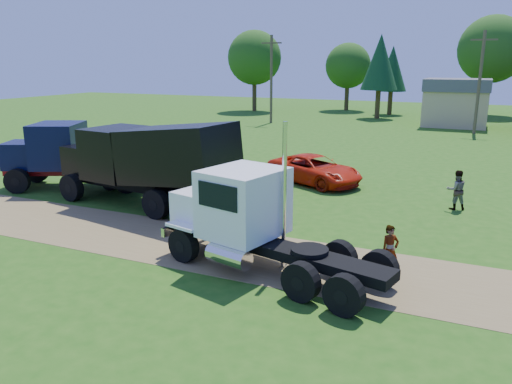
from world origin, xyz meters
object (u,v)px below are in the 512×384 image
at_px(white_semi_tractor, 245,217).
at_px(spectator_a, 390,250).
at_px(navy_truck, 73,155).
at_px(orange_pickup, 314,169).
at_px(black_dump_truck, 149,159).

relative_size(white_semi_tractor, spectator_a, 4.94).
xyz_separation_m(navy_truck, spectator_a, (16.82, -4.57, -0.91)).
distance_m(navy_truck, orange_pickup, 12.61).
bearing_deg(black_dump_truck, orange_pickup, 61.16).
height_order(navy_truck, spectator_a, navy_truck).
distance_m(white_semi_tractor, navy_truck, 13.65).
bearing_deg(white_semi_tractor, navy_truck, 169.49).
height_order(white_semi_tractor, navy_truck, white_semi_tractor).
bearing_deg(spectator_a, navy_truck, 122.85).
height_order(black_dump_truck, spectator_a, black_dump_truck).
bearing_deg(navy_truck, black_dump_truck, -37.92).
bearing_deg(navy_truck, spectator_a, -39.69).
xyz_separation_m(white_semi_tractor, spectator_a, (4.37, 1.04, -0.79)).
relative_size(navy_truck, spectator_a, 4.88).
bearing_deg(orange_pickup, black_dump_truck, 168.39).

